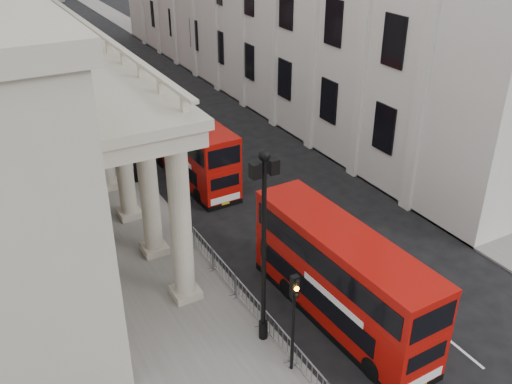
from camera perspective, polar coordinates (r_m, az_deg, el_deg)
sidewalk_west at (r=44.80m, az=-18.82°, el=5.38°), size 6.00×140.00×0.12m
sidewalk_east at (r=49.90m, az=0.06°, el=9.17°), size 3.00×140.00×0.12m
kerb at (r=45.31m, az=-15.20°, el=6.18°), size 0.20×140.00×0.14m
lamp_post_south at (r=20.95m, az=0.79°, el=-4.57°), size 1.05×0.44×8.32m
lamp_post_mid at (r=34.42m, az=-12.64°, el=8.21°), size 1.05×0.44×8.32m
lamp_post_north at (r=49.42m, az=-18.43°, el=13.45°), size 1.05×0.44×8.32m
traffic_light at (r=20.66m, az=3.83°, el=-11.36°), size 0.28×0.33×4.30m
crowd_barriers at (r=22.49m, az=3.62°, el=-15.70°), size 0.50×18.75×1.10m
bus_near at (r=23.89m, az=8.50°, el=-8.22°), size 2.69×9.81×4.20m
bus_far at (r=35.68m, az=-6.69°, el=4.62°), size 2.57×9.51×4.08m
pedestrian_a at (r=30.63m, az=-15.73°, el=-3.01°), size 0.67×0.52×1.64m
pedestrian_b at (r=31.89m, az=-17.11°, el=-1.99°), size 0.93×0.83×1.57m
pedestrian_c at (r=38.04m, az=-17.24°, el=3.10°), size 0.84×0.56×1.69m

